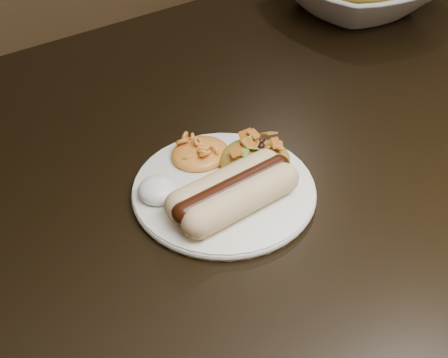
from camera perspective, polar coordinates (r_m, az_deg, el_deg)
table at (r=0.73m, az=5.73°, el=-1.79°), size 1.60×0.90×0.75m
plate at (r=0.59m, az=-0.00°, el=-1.13°), size 0.24×0.24×0.01m
hotdog at (r=0.56m, az=1.05°, el=-1.29°), size 0.13×0.07×0.03m
mac_and_cheese at (r=0.62m, az=-2.61°, el=3.50°), size 0.08×0.08×0.03m
sour_cream at (r=0.57m, az=-7.24°, el=-0.81°), size 0.05×0.05×0.03m
taco_salad at (r=0.61m, az=3.40°, el=2.68°), size 0.09×0.08×0.04m
fork at (r=0.59m, az=2.41°, el=-1.97°), size 0.04×0.14×0.00m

